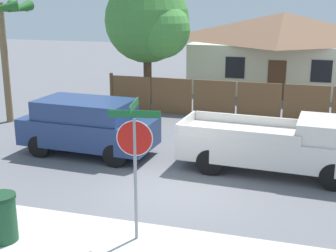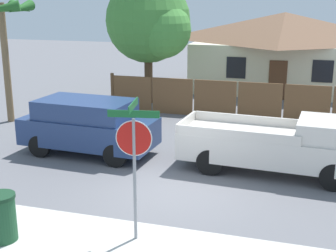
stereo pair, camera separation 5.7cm
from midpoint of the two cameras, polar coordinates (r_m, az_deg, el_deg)
The scene contains 9 objects.
ground_plane at distance 12.80m, azimuth 0.68°, elevation -7.90°, with size 80.00×80.00×0.00m, color slate.
wooden_fence at distance 20.18m, azimuth 11.19°, elevation 2.94°, with size 13.59×0.12×1.72m.
house at distance 27.74m, azimuth 13.92°, elevation 9.07°, with size 10.27×7.33×4.27m.
oak_tree at distance 22.66m, azimuth -2.00°, elevation 12.49°, with size 4.23×4.03×6.03m.
palm_tree at distance 20.28m, azimuth -19.51°, elevation 12.26°, with size 2.47×2.67×4.98m.
red_suv at distance 15.68m, azimuth -9.59°, elevation 0.14°, with size 4.51×2.19×1.83m.
orange_pickup at distance 14.16m, azimuth 13.86°, elevation -2.26°, with size 5.68×2.26×1.74m.
stop_sign at distance 9.66m, azimuth -3.99°, elevation -2.61°, with size 1.06×0.95×3.05m.
trash_bin at distance 10.76m, azimuth -19.50°, elevation -10.45°, with size 0.66×0.66×1.05m.
Camera 2 is at (3.27, -11.29, 5.07)m, focal length 50.00 mm.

